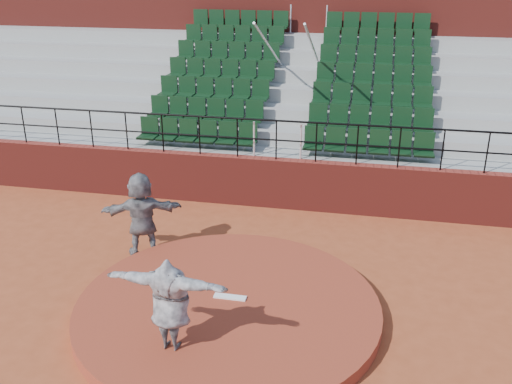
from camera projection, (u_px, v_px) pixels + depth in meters
ground at (228, 314)px, 10.39m from camera, size 90.00×90.00×0.00m
pitchers_mound at (228, 308)px, 10.34m from camera, size 5.50×5.50×0.25m
pitching_rubber at (230, 297)px, 10.42m from camera, size 0.60×0.15×0.03m
boundary_wall at (276, 183)px, 14.67m from camera, size 24.00×0.30×1.30m
wall_railing at (276, 131)px, 14.15m from camera, size 24.04×0.05×1.03m
seating_deck at (296, 117)px, 17.67m from camera, size 24.00×5.97×4.63m
press_box_facade at (313, 32)px, 20.46m from camera, size 24.00×3.00×7.10m
pitcher at (170, 304)px, 8.83m from camera, size 1.98×0.62×1.59m
fielder at (142, 214)px, 12.20m from camera, size 1.81×1.14×1.86m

